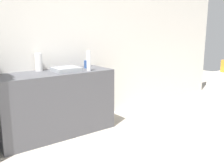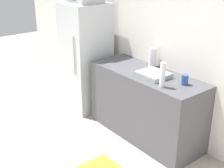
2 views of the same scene
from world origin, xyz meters
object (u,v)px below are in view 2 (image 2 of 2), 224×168
at_px(bottle_short, 185,80).
at_px(paper_towel_roll, 153,57).
at_px(bottle_tall, 162,75).
at_px(refrigerator, 86,57).

height_order(bottle_short, paper_towel_roll, paper_towel_roll).
relative_size(bottle_short, paper_towel_roll, 0.47).
xyz_separation_m(bottle_short, paper_towel_roll, (-0.70, 0.17, 0.07)).
bearing_deg(bottle_tall, refrigerator, 176.74).
xyz_separation_m(refrigerator, bottle_tall, (1.71, -0.10, 0.23)).
distance_m(refrigerator, paper_towel_roll, 1.19).
height_order(refrigerator, bottle_short, refrigerator).
xyz_separation_m(refrigerator, paper_towel_roll, (1.13, 0.33, 0.21)).
bearing_deg(bottle_tall, bottle_short, 65.49).
height_order(bottle_tall, paper_towel_roll, bottle_tall).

